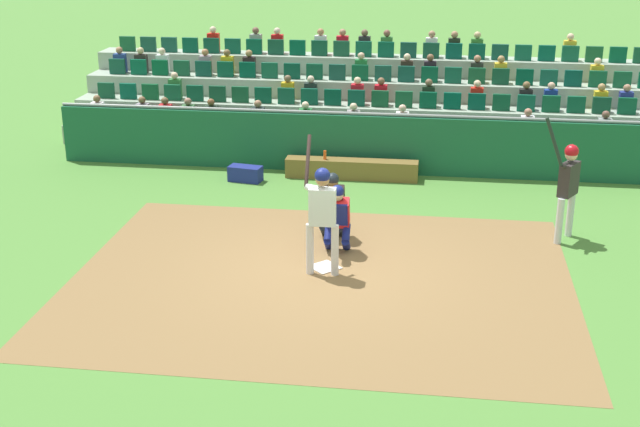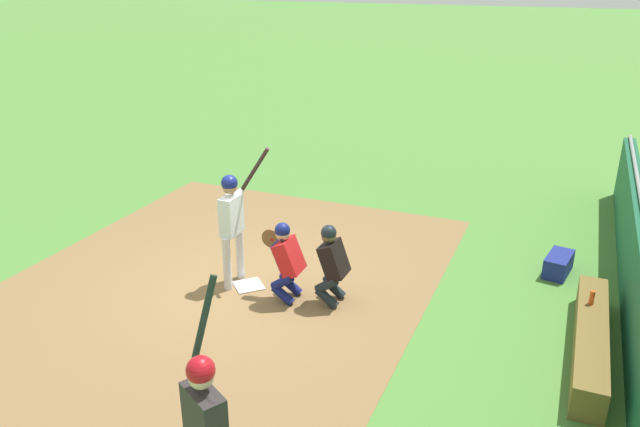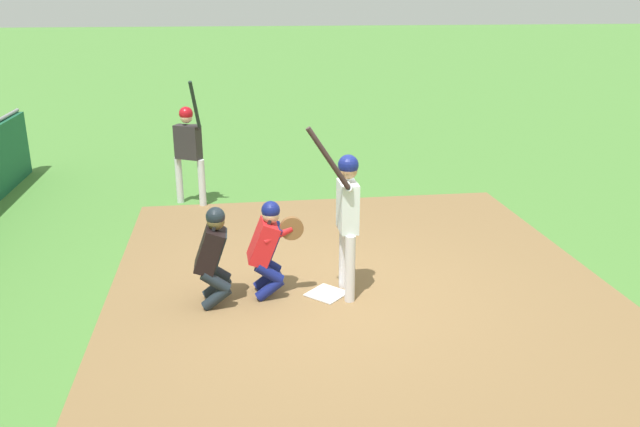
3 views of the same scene
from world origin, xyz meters
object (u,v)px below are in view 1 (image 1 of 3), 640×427
(home_plate_umpire, at_px, (333,202))
(dugout_bench, at_px, (352,169))
(home_plate_marker, at_px, (325,267))
(catcher_crouching, at_px, (337,214))
(on_deck_batter, at_px, (568,181))
(batter_at_plate, at_px, (322,208))
(water_bottle_on_bench, at_px, (325,155))
(equipment_duffel_bag, at_px, (245,174))

(home_plate_umpire, height_order, dugout_bench, home_plate_umpire)
(dugout_bench, bearing_deg, home_plate_marker, 90.93)
(catcher_crouching, height_order, dugout_bench, catcher_crouching)
(catcher_crouching, xyz_separation_m, on_deck_batter, (-4.10, -1.19, 0.43))
(batter_at_plate, xyz_separation_m, home_plate_umpire, (0.03, -1.69, -0.47))
(dugout_bench, xyz_separation_m, on_deck_batter, (-4.30, 3.22, 0.93))
(home_plate_marker, bearing_deg, on_deck_batter, -155.37)
(dugout_bench, bearing_deg, home_plate_umpire, 90.56)
(home_plate_umpire, bearing_deg, on_deck_batter, -173.34)
(catcher_crouching, xyz_separation_m, dugout_bench, (0.20, -4.41, -0.50))
(dugout_bench, bearing_deg, on_deck_batter, 143.15)
(water_bottle_on_bench, relative_size, on_deck_batter, 0.09)
(catcher_crouching, bearing_deg, equipment_duffel_bag, -56.74)
(catcher_crouching, bearing_deg, on_deck_batter, -163.79)
(equipment_duffel_bag, bearing_deg, home_plate_marker, 127.61)
(dugout_bench, relative_size, on_deck_batter, 1.28)
(home_plate_marker, height_order, dugout_bench, dugout_bench)
(dugout_bench, relative_size, water_bottle_on_bench, 14.82)
(batter_at_plate, bearing_deg, home_plate_umpire, -89.01)
(batter_at_plate, distance_m, home_plate_umpire, 1.75)
(home_plate_marker, relative_size, water_bottle_on_bench, 2.17)
(dugout_bench, bearing_deg, equipment_duffel_bag, 12.61)
(home_plate_marker, bearing_deg, water_bottle_on_bench, -82.29)
(home_plate_marker, relative_size, on_deck_batter, 0.19)
(home_plate_marker, bearing_deg, catcher_crouching, -98.68)
(home_plate_umpire, xyz_separation_m, dugout_bench, (0.04, -3.72, -0.49))
(home_plate_marker, xyz_separation_m, batter_at_plate, (0.02, 0.25, 1.17))
(home_plate_marker, distance_m, batter_at_plate, 1.19)
(equipment_duffel_bag, bearing_deg, home_plate_umpire, 136.64)
(home_plate_umpire, bearing_deg, home_plate_marker, 91.91)
(on_deck_batter, bearing_deg, water_bottle_on_bench, -32.99)
(dugout_bench, xyz_separation_m, equipment_duffel_bag, (2.35, 0.53, -0.05))
(catcher_crouching, relative_size, water_bottle_on_bench, 6.39)
(catcher_crouching, relative_size, on_deck_batter, 0.55)
(water_bottle_on_bench, bearing_deg, on_deck_batter, 147.01)
(batter_at_plate, height_order, on_deck_batter, on_deck_batter)
(batter_at_plate, bearing_deg, home_plate_marker, -94.19)
(batter_at_plate, bearing_deg, water_bottle_on_bench, -82.84)
(home_plate_umpire, height_order, water_bottle_on_bench, home_plate_umpire)
(catcher_crouching, height_order, on_deck_batter, on_deck_batter)
(dugout_bench, height_order, on_deck_batter, on_deck_batter)
(home_plate_umpire, height_order, on_deck_batter, on_deck_batter)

